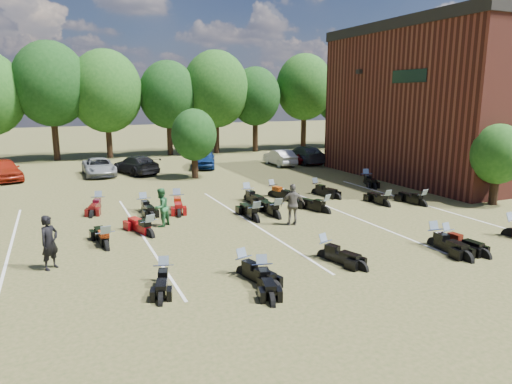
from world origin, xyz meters
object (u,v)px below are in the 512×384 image
person_grey (293,205)px  motorcycle_7 (150,236)px  person_green (161,207)px  motorcycle_14 (99,209)px  person_black (49,242)px  motorcycle_3 (325,258)px  car_4 (203,158)px  car_0 (4,170)px  motorcycle_0 (164,282)px

person_grey → motorcycle_7: 6.48m
person_green → motorcycle_14: person_green is taller
person_green → person_black: bearing=-2.9°
person_green → motorcycle_14: size_ratio=0.76×
person_black → motorcycle_3: (9.12, -2.84, -0.94)m
motorcycle_3 → motorcycle_14: (-6.85, 11.11, 0.00)m
person_black → motorcycle_14: bearing=32.8°
person_grey → motorcycle_14: size_ratio=0.83×
car_4 → motorcycle_14: size_ratio=2.01×
person_black → motorcycle_7: person_black is taller
person_green → motorcycle_7: person_green is taller
car_0 → person_grey: person_grey is taller
car_4 → person_green: size_ratio=2.63×
motorcycle_7 → motorcycle_3: bearing=118.7°
car_0 → car_4: car_4 is taller
car_0 → person_grey: size_ratio=2.36×
motorcycle_0 → motorcycle_7: 5.05m
car_4 → motorcycle_0: size_ratio=2.24×
person_green → motorcycle_7: (-0.81, -1.33, -0.88)m
motorcycle_0 → motorcycle_7: size_ratio=0.85×
car_0 → motorcycle_7: car_0 is taller
car_0 → person_grey: 22.26m
person_grey → motorcycle_7: person_grey is taller
person_black → car_4: bearing=17.7°
car_0 → person_black: 19.69m
car_0 → motorcycle_0: 23.02m
car_0 → motorcycle_3: car_0 is taller
car_0 → person_green: (7.53, -15.80, 0.11)m
motorcycle_7 → person_black: bearing=14.6°
person_grey → motorcycle_0: bearing=48.4°
person_grey → person_green: bearing=-4.5°
car_4 → motorcycle_14: 14.68m
car_4 → motorcycle_7: car_4 is taller
car_4 → person_black: size_ratio=2.46×
motorcycle_7 → motorcycle_14: (-1.50, 5.93, 0.00)m
car_0 → motorcycle_14: car_0 is taller
person_green → motorcycle_7: bearing=17.1°
person_green → motorcycle_3: (4.54, -6.51, -0.88)m
car_0 → motorcycle_0: size_ratio=2.19×
person_green → motorcycle_3: bearing=83.3°
motorcycle_7 → motorcycle_14: bearing=-93.0°
motorcycle_0 → motorcycle_14: size_ratio=0.90×
person_grey → motorcycle_0: person_grey is taller
car_4 → motorcycle_7: size_ratio=1.90×
person_grey → car_0: bearing=-36.8°
car_4 → person_green: bearing=-95.0°
car_0 → motorcycle_0: (6.21, -22.16, -0.77)m
person_green → motorcycle_3: person_green is taller
car_4 → motorcycle_7: bearing=-95.6°
motorcycle_3 → motorcycle_0: bearing=161.1°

